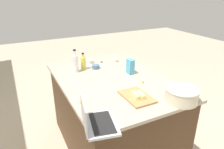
{
  "coord_description": "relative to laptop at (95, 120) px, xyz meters",
  "views": [
    {
      "loc": [
        -1.8,
        0.91,
        1.81
      ],
      "look_at": [
        0.0,
        0.0,
        0.95
      ],
      "focal_mm": 33.03,
      "sensor_mm": 36.0,
      "label": 1
    }
  ],
  "objects": [
    {
      "name": "candy_3",
      "position": [
        1.19,
        -0.59,
        -0.04
      ],
      "size": [
        0.02,
        0.02,
        0.02
      ],
      "primitive_type": "sphere",
      "color": "red",
      "rests_on": "island_counter"
    },
    {
      "name": "butter_stick_left",
      "position": [
        0.18,
        -0.51,
        -0.01
      ],
      "size": [
        0.11,
        0.05,
        0.04
      ],
      "primitive_type": "cube",
      "rotation": [
        0.0,
        0.0,
        -0.12
      ],
      "color": "#F4E58C",
      "rests_on": "cutting_board"
    },
    {
      "name": "candy_bag",
      "position": [
        0.71,
        -0.73,
        0.04
      ],
      "size": [
        0.09,
        0.06,
        0.17
      ],
      "primitive_type": "cube",
      "color": "#4CA5CC",
      "rests_on": "island_counter"
    },
    {
      "name": "bottle_oil",
      "position": [
        1.08,
        -0.3,
        0.03
      ],
      "size": [
        0.06,
        0.06,
        0.2
      ],
      "color": "#DBC64C",
      "rests_on": "island_counter"
    },
    {
      "name": "island_counter",
      "position": [
        0.67,
        -0.47,
        -0.5
      ],
      "size": [
        1.56,
        1.08,
        0.9
      ],
      "color": "#4C331E",
      "rests_on": "ground"
    },
    {
      "name": "candy_0",
      "position": [
        0.35,
        -0.01,
        -0.04
      ],
      "size": [
        0.02,
        0.02,
        0.02
      ],
      "primitive_type": "sphere",
      "color": "yellow",
      "rests_on": "island_counter"
    },
    {
      "name": "butter_stick_right",
      "position": [
        0.19,
        -0.46,
        -0.01
      ],
      "size": [
        0.11,
        0.05,
        0.04
      ],
      "primitive_type": "cube",
      "rotation": [
        0.0,
        0.0,
        -0.14
      ],
      "color": "#F4E58C",
      "rests_on": "cutting_board"
    },
    {
      "name": "ramekin_small",
      "position": [
        1.03,
        -0.44,
        -0.02
      ],
      "size": [
        0.09,
        0.09,
        0.05
      ],
      "primitive_type": "cylinder",
      "color": "slate",
      "rests_on": "island_counter"
    },
    {
      "name": "ramekin_wide",
      "position": [
        1.15,
        -0.76,
        -0.03
      ],
      "size": [
        0.07,
        0.07,
        0.04
      ],
      "primitive_type": "cylinder",
      "color": "beige",
      "rests_on": "island_counter"
    },
    {
      "name": "laptop",
      "position": [
        0.0,
        0.0,
        0.0
      ],
      "size": [
        0.35,
        0.29,
        0.22
      ],
      "color": "#B7B7BC",
      "rests_on": "island_counter"
    },
    {
      "name": "mixing_bowl_large",
      "position": [
        -0.02,
        -0.79,
        0.02
      ],
      "size": [
        0.29,
        0.29,
        0.13
      ],
      "color": "beige",
      "rests_on": "island_counter"
    },
    {
      "name": "ramekin_medium",
      "position": [
        1.25,
        -0.45,
        -0.03
      ],
      "size": [
        0.08,
        0.08,
        0.04
      ],
      "primitive_type": "cylinder",
      "color": "beige",
      "rests_on": "island_counter"
    },
    {
      "name": "cutting_board",
      "position": [
        0.21,
        -0.48,
        -0.04
      ],
      "size": [
        0.33,
        0.22,
        0.02
      ],
      "primitive_type": "cube",
      "color": "#AD7F4C",
      "rests_on": "island_counter"
    },
    {
      "name": "bottle_vinegar",
      "position": [
        1.04,
        -0.19,
        0.06
      ],
      "size": [
        0.07,
        0.07,
        0.27
      ],
      "color": "white",
      "rests_on": "island_counter"
    },
    {
      "name": "candy_2",
      "position": [
        1.34,
        -0.25,
        -0.04
      ],
      "size": [
        0.02,
        0.02,
        0.02
      ],
      "primitive_type": "sphere",
      "color": "red",
      "rests_on": "island_counter"
    },
    {
      "name": "ground_plane",
      "position": [
        0.67,
        -0.47,
        -0.95
      ],
      "size": [
        12.0,
        12.0,
        0.0
      ],
      "primitive_type": "plane",
      "color": "#B7A88E"
    },
    {
      "name": "candy_1",
      "position": [
        0.44,
        -0.71,
        -0.04
      ],
      "size": [
        0.02,
        0.02,
        0.02
      ],
      "primitive_type": "sphere",
      "color": "yellow",
      "rests_on": "island_counter"
    }
  ]
}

